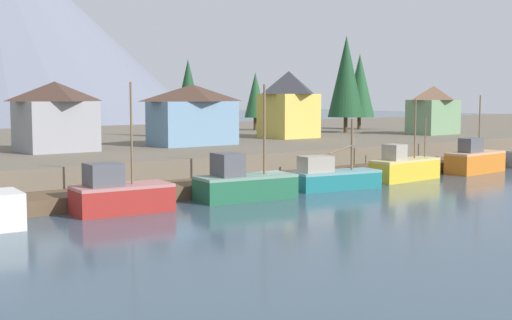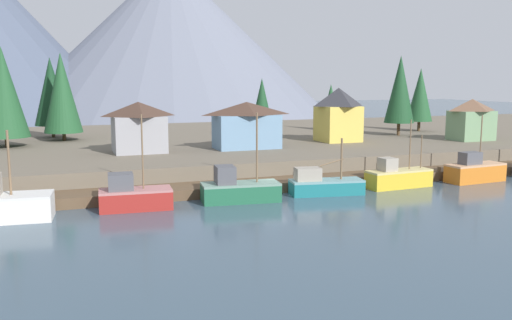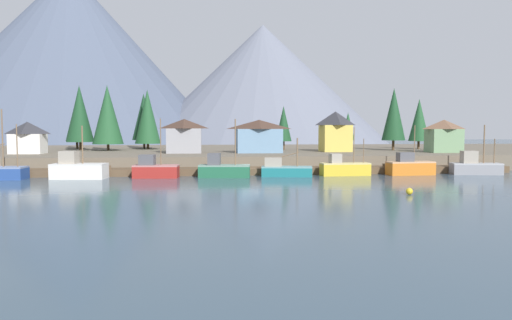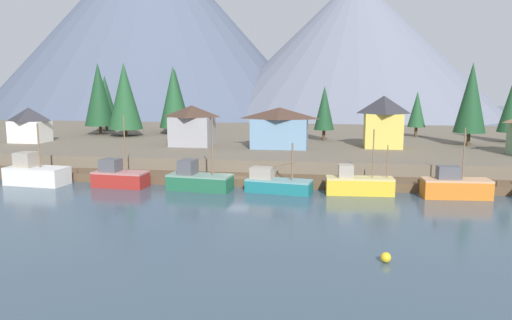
{
  "view_description": "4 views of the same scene",
  "coord_description": "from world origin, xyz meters",
  "px_view_note": "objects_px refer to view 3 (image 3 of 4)",
  "views": [
    {
      "loc": [
        -33.03,
        -41.45,
        7.44
      ],
      "look_at": [
        -0.63,
        1.15,
        2.38
      ],
      "focal_mm": 49.1,
      "sensor_mm": 36.0,
      "label": 1
    },
    {
      "loc": [
        -19.49,
        -48.13,
        11.01
      ],
      "look_at": [
        -0.77,
        2.46,
        3.07
      ],
      "focal_mm": 37.99,
      "sensor_mm": 36.0,
      "label": 2
    },
    {
      "loc": [
        -6.6,
        -69.56,
        6.8
      ],
      "look_at": [
        0.97,
        2.17,
        2.11
      ],
      "focal_mm": 33.93,
      "sensor_mm": 36.0,
      "label": 3
    },
    {
      "loc": [
        10.69,
        -54.43,
        11.82
      ],
      "look_at": [
        1.59,
        3.3,
        2.69
      ],
      "focal_mm": 34.7,
      "sensor_mm": 36.0,
      "label": 4
    }
  ],
  "objects_px": {
    "fishing_boat_green": "(223,169)",
    "fishing_boat_grey": "(475,166)",
    "conifer_back_left": "(144,117)",
    "conifer_far_right": "(108,115)",
    "fishing_boat_orange": "(410,167)",
    "fishing_boat_red": "(155,169)",
    "conifer_mid_right": "(419,120)",
    "conifer_near_right": "(148,117)",
    "house_grey": "(184,136)",
    "conifer_near_left": "(394,114)",
    "house_green": "(444,136)",
    "house_yellow": "(335,131)",
    "conifer_mid_left": "(348,126)",
    "fishing_boat_yellow": "(344,168)",
    "house_white": "(28,137)",
    "conifer_far_left": "(77,120)",
    "channel_buoy": "(409,191)",
    "fishing_boat_white": "(78,169)",
    "house_blue": "(259,136)",
    "fishing_boat_teal": "(285,170)",
    "conifer_back_right": "(284,124)",
    "conifer_centre": "(80,114)"
  },
  "relations": [
    {
      "from": "fishing_boat_green",
      "to": "conifer_near_left",
      "type": "bearing_deg",
      "value": 42.77
    },
    {
      "from": "fishing_boat_teal",
      "to": "conifer_near_left",
      "type": "height_order",
      "value": "conifer_near_left"
    },
    {
      "from": "house_yellow",
      "to": "conifer_mid_left",
      "type": "xyz_separation_m",
      "value": [
        7.13,
        15.6,
        0.95
      ]
    },
    {
      "from": "fishing_boat_green",
      "to": "conifer_far_right",
      "type": "bearing_deg",
      "value": 132.49
    },
    {
      "from": "house_grey",
      "to": "conifer_near_left",
      "type": "relative_size",
      "value": 0.51
    },
    {
      "from": "house_blue",
      "to": "conifer_far_left",
      "type": "xyz_separation_m",
      "value": [
        -37.03,
        21.98,
        3.2
      ]
    },
    {
      "from": "fishing_boat_green",
      "to": "fishing_boat_grey",
      "type": "xyz_separation_m",
      "value": [
        37.34,
        0.07,
        0.07
      ]
    },
    {
      "from": "fishing_boat_white",
      "to": "conifer_far_right",
      "type": "height_order",
      "value": "conifer_far_right"
    },
    {
      "from": "conifer_mid_right",
      "to": "conifer_back_left",
      "type": "distance_m",
      "value": 59.19
    },
    {
      "from": "conifer_back_left",
      "to": "conifer_near_right",
      "type": "bearing_deg",
      "value": -75.3
    },
    {
      "from": "house_blue",
      "to": "conifer_back_left",
      "type": "relative_size",
      "value": 0.7
    },
    {
      "from": "fishing_boat_orange",
      "to": "fishing_boat_red",
      "type": "bearing_deg",
      "value": 175.84
    },
    {
      "from": "conifer_mid_left",
      "to": "conifer_back_right",
      "type": "relative_size",
      "value": 0.89
    },
    {
      "from": "fishing_boat_teal",
      "to": "house_grey",
      "type": "height_order",
      "value": "house_grey"
    },
    {
      "from": "fishing_boat_orange",
      "to": "fishing_boat_green",
      "type": "bearing_deg",
      "value": 176.37
    },
    {
      "from": "fishing_boat_yellow",
      "to": "fishing_boat_grey",
      "type": "xyz_separation_m",
      "value": [
        19.76,
        -0.42,
        0.11
      ]
    },
    {
      "from": "conifer_far_right",
      "to": "house_grey",
      "type": "bearing_deg",
      "value": -35.53
    },
    {
      "from": "fishing_boat_white",
      "to": "fishing_boat_green",
      "type": "distance_m",
      "value": 19.67
    },
    {
      "from": "fishing_boat_orange",
      "to": "house_blue",
      "type": "relative_size",
      "value": 0.87
    },
    {
      "from": "house_green",
      "to": "conifer_centre",
      "type": "height_order",
      "value": "conifer_centre"
    },
    {
      "from": "fishing_boat_red",
      "to": "fishing_boat_grey",
      "type": "xyz_separation_m",
      "value": [
        46.79,
        -0.16,
        0.04
      ]
    },
    {
      "from": "channel_buoy",
      "to": "fishing_boat_yellow",
      "type": "bearing_deg",
      "value": 92.44
    },
    {
      "from": "conifer_mid_right",
      "to": "conifer_near_right",
      "type": "bearing_deg",
      "value": 174.67
    },
    {
      "from": "conifer_far_left",
      "to": "fishing_boat_white",
      "type": "bearing_deg",
      "value": -75.66
    },
    {
      "from": "fishing_boat_red",
      "to": "conifer_mid_right",
      "type": "distance_m",
      "value": 60.29
    },
    {
      "from": "house_grey",
      "to": "conifer_near_left",
      "type": "xyz_separation_m",
      "value": [
        40.97,
        6.2,
        4.08
      ]
    },
    {
      "from": "house_blue",
      "to": "conifer_near_left",
      "type": "xyz_separation_m",
      "value": [
        27.7,
        7.24,
        4.16
      ]
    },
    {
      "from": "conifer_near_left",
      "to": "conifer_back_left",
      "type": "height_order",
      "value": "conifer_near_left"
    },
    {
      "from": "fishing_boat_grey",
      "to": "conifer_centre",
      "type": "relative_size",
      "value": 0.57
    },
    {
      "from": "conifer_far_left",
      "to": "channel_buoy",
      "type": "bearing_deg",
      "value": -51.14
    },
    {
      "from": "conifer_back_left",
      "to": "conifer_far_right",
      "type": "xyz_separation_m",
      "value": [
        -5.62,
        -10.99,
        0.16
      ]
    },
    {
      "from": "fishing_boat_white",
      "to": "house_green",
      "type": "bearing_deg",
      "value": 20.34
    },
    {
      "from": "fishing_boat_green",
      "to": "fishing_boat_yellow",
      "type": "relative_size",
      "value": 1.13
    },
    {
      "from": "fishing_boat_green",
      "to": "fishing_boat_yellow",
      "type": "xyz_separation_m",
      "value": [
        17.57,
        0.48,
        -0.04
      ]
    },
    {
      "from": "house_yellow",
      "to": "conifer_back_left",
      "type": "relative_size",
      "value": 0.63
    },
    {
      "from": "house_yellow",
      "to": "conifer_mid_right",
      "type": "bearing_deg",
      "value": 23.64
    },
    {
      "from": "fishing_boat_red",
      "to": "channel_buoy",
      "type": "distance_m",
      "value": 34.52
    },
    {
      "from": "house_blue",
      "to": "house_grey",
      "type": "relative_size",
      "value": 1.33
    },
    {
      "from": "house_white",
      "to": "conifer_mid_left",
      "type": "distance_m",
      "value": 64.33
    },
    {
      "from": "conifer_mid_right",
      "to": "conifer_far_right",
      "type": "distance_m",
      "value": 63.82
    },
    {
      "from": "fishing_boat_teal",
      "to": "channel_buoy",
      "type": "bearing_deg",
      "value": -54.97
    },
    {
      "from": "fishing_boat_red",
      "to": "fishing_boat_yellow",
      "type": "distance_m",
      "value": 27.03
    },
    {
      "from": "conifer_back_right",
      "to": "conifer_far_left",
      "type": "bearing_deg",
      "value": 165.32
    },
    {
      "from": "fishing_boat_white",
      "to": "conifer_back_left",
      "type": "height_order",
      "value": "conifer_back_left"
    },
    {
      "from": "conifer_near_right",
      "to": "conifer_centre",
      "type": "bearing_deg",
      "value": -164.57
    },
    {
      "from": "fishing_boat_red",
      "to": "house_yellow",
      "type": "distance_m",
      "value": 38.07
    },
    {
      "from": "fishing_boat_white",
      "to": "house_grey",
      "type": "xyz_separation_m",
      "value": [
        13.52,
        19.15,
        4.25
      ]
    },
    {
      "from": "house_green",
      "to": "conifer_near_right",
      "type": "distance_m",
      "value": 58.45
    },
    {
      "from": "fishing_boat_orange",
      "to": "channel_buoy",
      "type": "bearing_deg",
      "value": -118.08
    },
    {
      "from": "fishing_boat_green",
      "to": "fishing_boat_yellow",
      "type": "distance_m",
      "value": 17.58
    }
  ]
}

